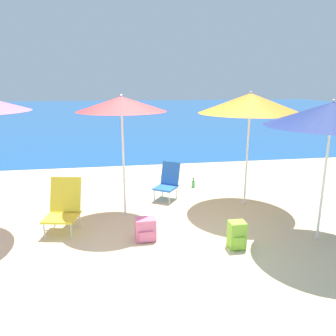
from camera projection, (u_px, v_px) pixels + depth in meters
ground_plane at (158, 240)px, 5.19m from camera, size 60.00×60.00×0.00m
sea_water at (119, 112)px, 29.00m from camera, size 60.00×40.00×0.01m
beach_umbrella_navy at (332, 114)px, 4.70m from camera, size 1.91×1.91×2.19m
beach_umbrella_red at (122, 104)px, 5.64m from camera, size 1.57×1.57×2.23m
beach_umbrella_orange at (250, 103)px, 6.19m from camera, size 1.98×1.98×2.27m
beach_chair_blue at (168, 181)px, 6.99m from camera, size 0.65×0.69×0.77m
beach_chair_yellow at (64, 205)px, 5.45m from camera, size 0.63×0.71×0.87m
backpack_lime at (237, 235)px, 4.89m from camera, size 0.24×0.24×0.41m
backpack_pink at (146, 229)px, 5.15m from camera, size 0.32×0.26×0.36m
water_bottle at (193, 184)px, 7.79m from camera, size 0.08×0.08×0.23m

